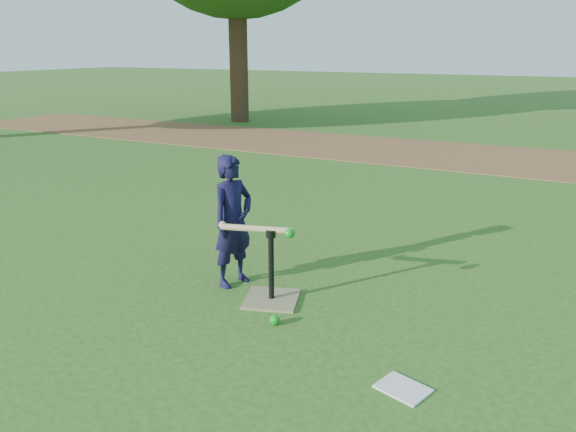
% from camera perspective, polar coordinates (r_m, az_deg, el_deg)
% --- Properties ---
extents(ground, '(80.00, 80.00, 0.00)m').
position_cam_1_polar(ground, '(4.67, -7.05, -8.89)').
color(ground, '#285116').
rests_on(ground, ground).
extents(dirt_strip, '(24.00, 3.00, 0.01)m').
position_cam_1_polar(dirt_strip, '(11.39, 14.60, 6.17)').
color(dirt_strip, brown).
rests_on(dirt_strip, ground).
extents(child, '(0.37, 0.48, 1.15)m').
position_cam_1_polar(child, '(4.84, -5.62, -0.53)').
color(child, black).
rests_on(child, ground).
extents(wiffle_ball_ground, '(0.08, 0.08, 0.08)m').
position_cam_1_polar(wiffle_ball_ground, '(4.30, -1.34, -10.50)').
color(wiffle_ball_ground, '#0C8E17').
rests_on(wiffle_ball_ground, ground).
extents(clipboard, '(0.36, 0.31, 0.01)m').
position_cam_1_polar(clipboard, '(3.67, 11.60, -16.78)').
color(clipboard, silver).
rests_on(clipboard, ground).
extents(batting_tee, '(0.54, 0.54, 0.61)m').
position_cam_1_polar(batting_tee, '(4.66, -1.70, -7.33)').
color(batting_tee, '#807551').
rests_on(batting_tee, ground).
extents(swing_action, '(0.70, 0.21, 0.10)m').
position_cam_1_polar(swing_action, '(4.48, -2.91, -1.36)').
color(swing_action, tan).
rests_on(swing_action, ground).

